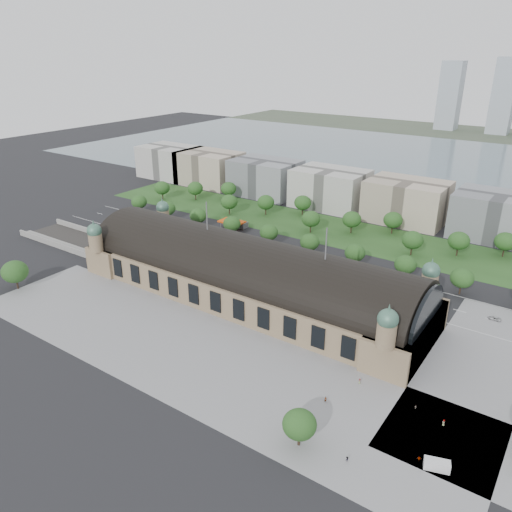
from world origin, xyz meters
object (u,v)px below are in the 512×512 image
Objects in this scene: parked_car_4 at (193,250)px; parked_car_1 at (172,246)px; pedestrian_4 at (347,459)px; traffic_car_5 at (370,285)px; traffic_car_6 at (494,318)px; parked_car_6 at (225,259)px; bus_mid at (306,278)px; traffic_car_0 at (111,219)px; pedestrian_1 at (326,399)px; traffic_car_3 at (238,243)px; pedestrian_5 at (444,423)px; bus_west at (273,269)px; van_south at (435,465)px; bus_east at (309,273)px; pedestrian_0 at (360,381)px; pedestrian_2 at (416,407)px; parked_car_5 at (199,255)px; parked_car_0 at (149,240)px; petrol_station at (237,223)px; pedestrian_3 at (419,459)px; parked_car_2 at (174,248)px; traffic_car_2 at (172,240)px; parked_car_3 at (203,257)px.

parked_car_1 is at bearing -112.89° from parked_car_4.
traffic_car_5 is at bearing -142.91° from pedestrian_4.
traffic_car_6 is at bearing 62.69° from parked_car_4.
bus_mid is (44.31, 2.00, 1.09)m from parked_car_6.
traffic_car_0 is 2.18× the size of pedestrian_1.
parked_car_6 is at bearing -168.29° from traffic_car_3.
parked_car_4 is 2.03× the size of pedestrian_5.
bus_west is at bearing 59.66° from parked_car_4.
van_south reaches higher than parked_car_4.
bus_east reaches higher than pedestrian_0.
pedestrian_0 reaches higher than parked_car_4.
traffic_car_5 is 78.91m from pedestrian_2.
parked_car_6 is at bearing 106.17° from pedestrian_1.
van_south is (80.00, -79.76, -0.56)m from bus_east.
parked_car_5 is at bearing 174.55° from pedestrian_0.
pedestrian_0 is (142.43, -49.25, 0.20)m from parked_car_0.
parked_car_1 reaches higher than traffic_car_3.
traffic_car_6 is at bearing 62.43° from parked_car_6.
pedestrian_1 is at bearing -18.78° from traffic_car_6.
pedestrian_0 is at bearing -144.17° from pedestrian_4.
bus_west reaches higher than parked_car_1.
petrol_station reaches higher than pedestrian_1.
pedestrian_3 reaches higher than parked_car_4.
pedestrian_0 is 1.18× the size of pedestrian_4.
pedestrian_5 reaches higher than pedestrian_0.
traffic_car_2 is at bearing -162.40° from parked_car_2.
pedestrian_5 is at bearing 41.88° from parked_car_2.
parked_car_4 is (12.66, 2.21, -0.10)m from parked_car_1.
bus_west reaches higher than traffic_car_0.
pedestrian_3 is 16.69m from pedestrian_5.
traffic_car_3 is 2.39× the size of pedestrian_3.
traffic_car_3 is (31.96, 16.20, -0.09)m from traffic_car_2.
parked_car_3 is 2.03× the size of pedestrian_5.
traffic_car_5 is at bearing -16.57° from petrol_station.
pedestrian_1 is at bearing 36.32° from parked_car_3.
parked_car_6 is at bearing 90.95° from traffic_car_2.
pedestrian_2 reaches higher than traffic_car_2.
pedestrian_2 is (67.43, -55.79, -1.03)m from bus_mid.
van_south reaches higher than pedestrian_5.
traffic_car_6 is at bearing 31.36° from pedestrian_1.
parked_car_2 is at bearing -99.85° from parked_car_4.
bus_west is at bearing 80.95° from traffic_car_0.
traffic_car_6 is 1.20× the size of parked_car_4.
pedestrian_1 reaches higher than parked_car_0.
parked_car_5 is at bearing -77.45° from petrol_station.
parked_car_0 is at bearing 94.15° from bus_mid.
parked_car_4 is (2.13, -40.28, -2.30)m from petrol_station.
parked_car_4 is 64.87m from bus_mid.
traffic_car_2 is at bearing 89.48° from bus_mid.
parked_car_1 is 12.85m from parked_car_4.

